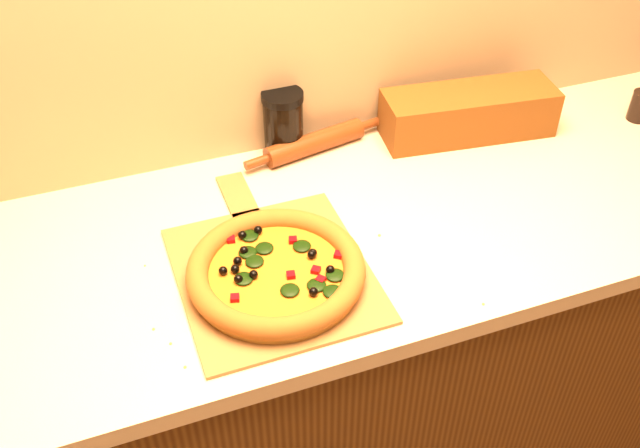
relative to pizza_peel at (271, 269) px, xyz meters
The scene contains 8 objects.
cabinet 0.50m from the pizza_peel, 29.00° to the left, with size 2.80×0.65×0.86m, color #45270E.
countertop 0.17m from the pizza_peel, 29.00° to the left, with size 2.84×0.68×0.04m, color beige.
pizza_peel is the anchor object (origin of this frame).
pizza 0.04m from the pizza_peel, 89.85° to the right, with size 0.34×0.34×0.05m.
bottle_cap 0.05m from the pizza_peel, 146.13° to the right, with size 0.03×0.03×0.01m, color black.
rolling_pin 0.41m from the pizza_peel, 58.33° to the left, with size 0.36×0.10×0.05m.
bread_bag 0.67m from the pizza_peel, 26.81° to the left, with size 0.41×0.13×0.11m, color #622E12.
dark_jar 0.42m from the pizza_peel, 68.38° to the left, with size 0.10×0.10×0.15m.
Camera 1 is at (-0.40, 0.38, 1.86)m, focal length 40.00 mm.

